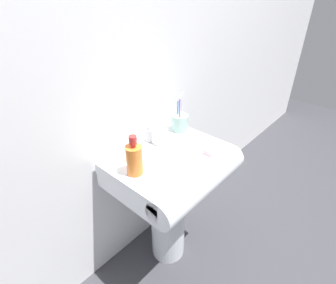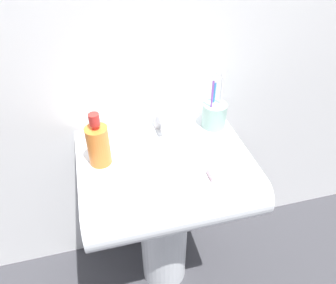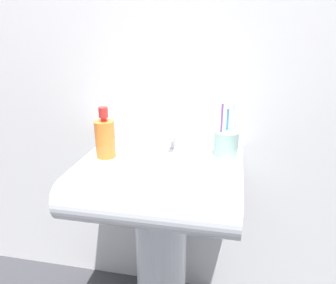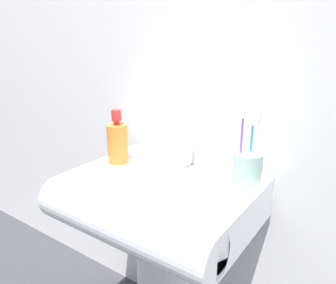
{
  "view_description": "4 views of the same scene",
  "coord_description": "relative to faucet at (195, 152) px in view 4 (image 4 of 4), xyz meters",
  "views": [
    {
      "loc": [
        -0.77,
        -0.69,
        1.42
      ],
      "look_at": [
        0.01,
        0.01,
        0.78
      ],
      "focal_mm": 28.0,
      "sensor_mm": 36.0,
      "label": 1
    },
    {
      "loc": [
        -0.19,
        -0.81,
        1.42
      ],
      "look_at": [
        0.01,
        -0.02,
        0.78
      ],
      "focal_mm": 35.0,
      "sensor_mm": 36.0,
      "label": 2
    },
    {
      "loc": [
        0.23,
        -1.02,
        1.17
      ],
      "look_at": [
        0.02,
        0.02,
        0.79
      ],
      "focal_mm": 35.0,
      "sensor_mm": 36.0,
      "label": 3
    },
    {
      "loc": [
        0.54,
        -0.76,
        1.13
      ],
      "look_at": [
        -0.0,
        0.02,
        0.83
      ],
      "focal_mm": 35.0,
      "sensor_mm": 36.0,
      "label": 4
    }
  ],
  "objects": [
    {
      "name": "wall_back",
      "position": [
        -0.02,
        0.1,
        0.44
      ],
      "size": [
        5.0,
        0.05,
        2.4
      ],
      "primitive_type": "cube",
      "color": "white",
      "rests_on": "ground"
    },
    {
      "name": "sink_basin",
      "position": [
        -0.02,
        -0.19,
        -0.11
      ],
      "size": [
        0.56,
        0.46,
        0.13
      ],
      "color": "white",
      "rests_on": "sink_pedestal"
    },
    {
      "name": "faucet",
      "position": [
        0.0,
        0.0,
        0.0
      ],
      "size": [
        0.04,
        0.11,
        0.08
      ],
      "color": "silver",
      "rests_on": "sink_basin"
    },
    {
      "name": "toothbrush_cup",
      "position": [
        0.2,
        -0.03,
        0.0
      ],
      "size": [
        0.09,
        0.09,
        0.21
      ],
      "color": "#99BFB2",
      "rests_on": "sink_basin"
    },
    {
      "name": "soap_bottle",
      "position": [
        -0.23,
        -0.13,
        0.03
      ],
      "size": [
        0.07,
        0.07,
        0.18
      ],
      "color": "orange",
      "rests_on": "sink_basin"
    },
    {
      "name": "bar_soap",
      "position": [
        0.12,
        -0.29,
        -0.03
      ],
      "size": [
        0.07,
        0.04,
        0.02
      ],
      "primitive_type": "cube",
      "color": "silver",
      "rests_on": "sink_basin"
    }
  ]
}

